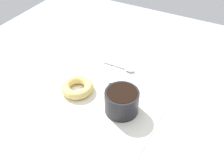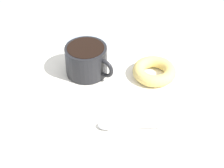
{
  "view_description": "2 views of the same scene",
  "coord_description": "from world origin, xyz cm",
  "views": [
    {
      "loc": [
        -49.35,
        -28.9,
        53.2
      ],
      "look_at": [
        1.02,
        -2.04,
        2.3
      ],
      "focal_mm": 40.0,
      "sensor_mm": 36.0,
      "label": 1
    },
    {
      "loc": [
        62.64,
        0.38,
        55.0
      ],
      "look_at": [
        1.02,
        -2.04,
        2.3
      ],
      "focal_mm": 60.0,
      "sensor_mm": 36.0,
      "label": 2
    }
  ],
  "objects": [
    {
      "name": "napkin",
      "position": [
        1.02,
        -2.04,
        0.15
      ],
      "size": [
        36.71,
        36.71,
        0.3
      ],
      "primitive_type": "cube",
      "rotation": [
        0.0,
        0.0,
        -0.04
      ],
      "color": "white",
      "rests_on": "ground_plane"
    },
    {
      "name": "donut",
      "position": [
        -4.64,
        7.05,
        1.67
      ],
      "size": [
        9.95,
        9.95,
        2.74
      ],
      "primitive_type": "torus",
      "color": "#E5C66B",
      "rests_on": "napkin"
    },
    {
      "name": "ground_plane",
      "position": [
        0.0,
        0.0,
        -1.0
      ],
      "size": [
        120.0,
        120.0,
        2.0
      ],
      "primitive_type": "cube",
      "color": "#99A8B7"
    },
    {
      "name": "coffee_cup",
      "position": [
        -5.42,
        -8.43,
        3.9
      ],
      "size": [
        9.57,
        11.31,
        6.91
      ],
      "color": "black",
      "rests_on": "napkin"
    },
    {
      "name": "spoon",
      "position": [
        11.81,
        -1.49,
        0.7
      ],
      "size": [
        2.44,
        12.13,
        0.9
      ],
      "color": "silver",
      "rests_on": "napkin"
    }
  ]
}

